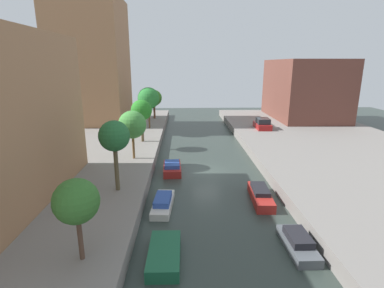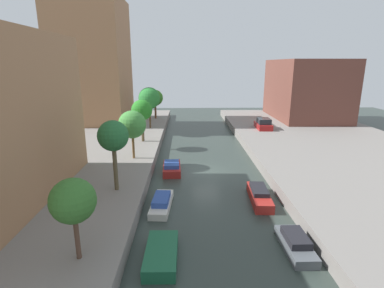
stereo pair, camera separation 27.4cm
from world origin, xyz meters
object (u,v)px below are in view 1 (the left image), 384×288
Objects in this scene: apartment_tower_far at (91,62)px; moored_boat_left_3 at (172,168)px; low_block_right at (304,89)px; moored_boat_right_1 at (298,243)px; street_tree_4 at (149,98)px; street_tree_0 at (76,202)px; street_tree_2 at (132,125)px; moored_boat_right_2 at (260,195)px; street_tree_1 at (114,137)px; moored_boat_left_2 at (163,203)px; street_tree_3 at (141,111)px; street_tree_5 at (154,98)px; parked_car at (262,124)px; moored_boat_left_1 at (164,255)px.

apartment_tower_far is 5.06× the size of moored_boat_left_3.
moored_boat_right_1 is at bearing -111.65° from low_block_right.
street_tree_4 is (-24.97, -7.77, -0.56)m from low_block_right.
street_tree_4 is at bearing 90.00° from street_tree_0.
street_tree_2 is 1.07× the size of moored_boat_right_2.
moored_boat_right_2 is at bearing 94.97° from moored_boat_right_1.
street_tree_1 is at bearing -130.52° from low_block_right.
apartment_tower_far is 4.50× the size of moored_boat_left_2.
moored_boat_right_2 is at bearing -53.25° from street_tree_3.
street_tree_5 is at bearing 90.00° from street_tree_1.
street_tree_1 reaches higher than moored_boat_left_2.
apartment_tower_far is 34.36m from low_block_right.
moored_boat_right_2 reaches higher than moored_boat_right_1.
street_tree_3 is at bearing -90.00° from street_tree_4.
parked_car reaches higher than moored_boat_left_3.
street_tree_3 is 17.96m from moored_boat_right_2.
moored_boat_left_2 is (3.30, -22.40, -4.83)m from street_tree_4.
moored_boat_left_1 is 0.99× the size of moored_boat_left_3.
moored_boat_right_1 is (10.97, -35.38, -4.00)m from street_tree_5.
street_tree_4 reaches higher than street_tree_3.
street_tree_3 is (-24.97, -15.28, -1.12)m from low_block_right.
apartment_tower_far is at bearing -164.11° from street_tree_5.
street_tree_5 is 1.15× the size of parked_car.
street_tree_0 is 1.12× the size of moored_boat_left_1.
street_tree_4 is 7.92m from street_tree_5.
moored_boat_left_3 reaches higher than moored_boat_right_2.
street_tree_4 is 1.21× the size of street_tree_5.
street_tree_2 is at bearing 111.51° from moored_boat_left_2.
street_tree_1 is at bearing -121.37° from moored_boat_left_3.
street_tree_1 is 0.89× the size of street_tree_4.
street_tree_5 reaches higher than moored_boat_left_1.
moored_boat_left_2 is at bearing -172.81° from moored_boat_right_2.
street_tree_1 is 1.04× the size of street_tree_3.
street_tree_3 is at bearing 90.00° from street_tree_0.
street_tree_4 is 1.66× the size of moored_boat_right_1.
parked_car is at bearing 52.32° from street_tree_1.
street_tree_5 is 1.37× the size of moored_boat_right_1.
apartment_tower_far is 34.51m from moored_boat_right_2.
moored_boat_right_1 is (-14.00, -35.27, -5.38)m from low_block_right.
moored_boat_left_2 is at bearing 146.38° from moored_boat_right_1.
street_tree_2 is 21.91m from street_tree_5.
moored_boat_right_2 is (10.44, 7.84, -3.48)m from street_tree_0.
low_block_right is at bearing 43.50° from parked_car.
moored_boat_right_1 is at bearing -33.62° from moored_boat_left_2.
street_tree_0 is 32.80m from parked_car.
street_tree_1 is at bearing -90.00° from street_tree_3.
street_tree_0 is at bearing -163.65° from moored_boat_left_1.
street_tree_3 is at bearing -157.12° from parked_car.
moored_boat_left_2 is (3.30, -30.28, -4.01)m from street_tree_5.
low_block_right is 2.61× the size of street_tree_4.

